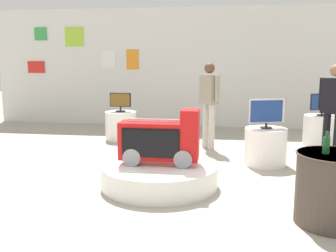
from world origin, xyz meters
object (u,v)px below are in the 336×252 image
Objects in this scene: tv_on_left_rear at (322,103)px; tv_on_center_rear at (267,112)px; display_pedestal_left_rear at (321,130)px; display_pedestal_right_rear at (121,125)px; shopper_browsing_rear at (209,99)px; shopper_browsing_near_truck at (334,106)px; main_display_pedestal at (159,175)px; display_pedestal_center_rear at (265,146)px; side_table_round at (331,188)px; tv_on_right_rear at (120,101)px; novelty_firetruck_tv at (161,142)px; bottle_on_side_table at (326,145)px.

tv_on_center_rear is (-1.28, -1.69, 0.02)m from tv_on_left_rear.
tv_on_center_rear reaches higher than display_pedestal_left_rear.
display_pedestal_right_rear is 2.14m from shopper_browsing_rear.
display_pedestal_left_rear is 1.37× the size of tv_on_left_rear.
shopper_browsing_near_truck reaches higher than display_pedestal_right_rear.
display_pedestal_right_rear is at bearing 114.58° from main_display_pedestal.
main_display_pedestal is 3.28m from display_pedestal_right_rear.
side_table_round is at bearing -79.17° from display_pedestal_center_rear.
tv_on_left_rear is 2.18m from display_pedestal_center_rear.
tv_on_right_rear is (-2.92, 1.65, 0.53)m from display_pedestal_center_rear.
shopper_browsing_near_truck is (1.12, 0.31, 0.09)m from tv_on_center_rear.
tv_on_left_rear is at bearing 46.95° from novelty_firetruck_tv.
tv_on_left_rear is 4.09m from bottle_on_side_table.
main_display_pedestal is 0.97× the size of shopper_browsing_near_truck.
shopper_browsing_rear is at bearing -164.23° from display_pedestal_left_rear.
bottle_on_side_table is (-0.92, -3.98, -0.00)m from tv_on_left_rear.
display_pedestal_left_rear is (2.83, 3.01, 0.15)m from main_display_pedestal.
display_pedestal_center_rear is 2.39m from bottle_on_side_table.
shopper_browsing_near_truck reaches higher than main_display_pedestal.
shopper_browsing_rear reaches higher than main_display_pedestal.
display_pedestal_center_rear is at bearing 100.83° from side_table_round.
bottle_on_side_table is (1.91, -0.98, 0.71)m from main_display_pedestal.
shopper_browsing_near_truck is (2.65, 1.64, 0.35)m from novelty_firetruck_tv.
tv_on_left_rear is 0.86× the size of tv_on_center_rear.
display_pedestal_right_rear is 4.31m from shopper_browsing_near_truck.
tv_on_right_rear is (-2.92, 1.66, -0.04)m from tv_on_center_rear.
tv_on_right_rear is (-0.00, -0.00, 0.53)m from display_pedestal_right_rear.
tv_on_left_rear is at bearing 46.68° from main_display_pedestal.
novelty_firetruck_tv is at bearing -133.03° from display_pedestal_left_rear.
shopper_browsing_near_truck is at bearing 31.65° from novelty_firetruck_tv.
tv_on_center_rear reaches higher than novelty_firetruck_tv.
tv_on_left_rear is 0.65× the size of side_table_round.
display_pedestal_right_rear is at bearing -179.66° from tv_on_left_rear.
side_table_round is at bearing 9.74° from bottle_on_side_table.
display_pedestal_left_rear is at bearing 78.09° from side_table_round.
main_display_pedestal is 3.24m from shopper_browsing_near_truck.
novelty_firetruck_tv is at bearing -148.35° from shopper_browsing_near_truck.
display_pedestal_center_rear is at bearing -46.82° from shopper_browsing_rear.
shopper_browsing_rear is at bearing 133.18° from display_pedestal_center_rear.
bottle_on_side_table is (-0.08, -0.01, 0.47)m from side_table_round.
display_pedestal_center_rear and display_pedestal_right_rear have the same top height.
display_pedestal_right_rear is 0.89× the size of side_table_round.
tv_on_center_rear is (-0.00, -0.00, 0.57)m from display_pedestal_center_rear.
display_pedestal_right_rear is (-1.38, 2.99, -0.31)m from novelty_firetruck_tv.
tv_on_right_rear is 0.28× the size of shopper_browsing_near_truck.
side_table_round is (3.36, -3.94, -0.45)m from tv_on_right_rear.
main_display_pedestal is 2.09× the size of side_table_round.
novelty_firetruck_tv is 2.35× the size of tv_on_right_rear.
side_table_round is at bearing -25.79° from main_display_pedestal.
main_display_pedestal is at bearing 154.21° from side_table_round.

